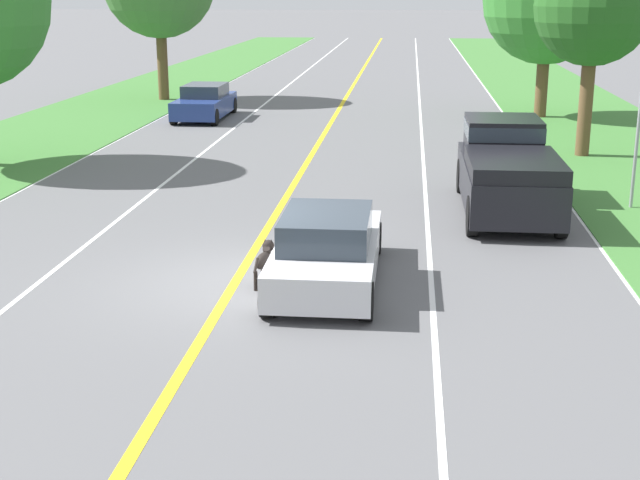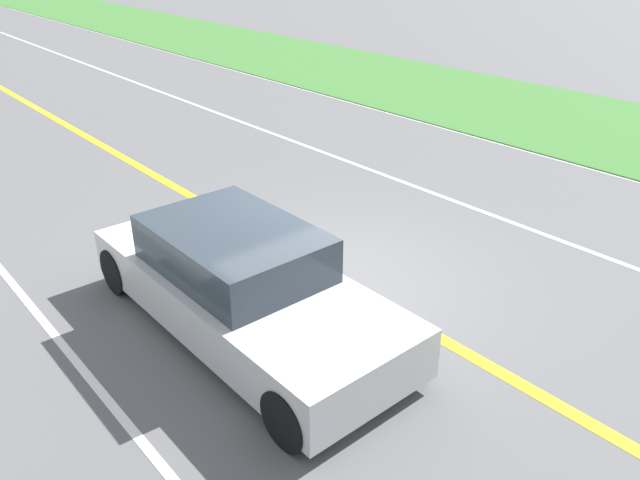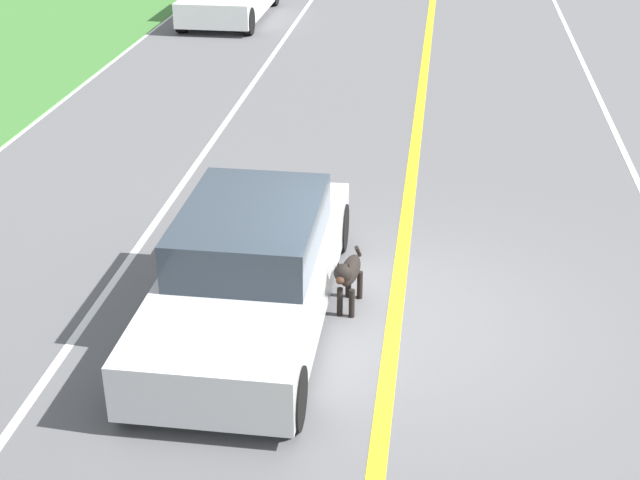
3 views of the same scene
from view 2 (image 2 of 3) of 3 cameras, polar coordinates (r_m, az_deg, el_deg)
ground_plane at (r=8.83m, az=1.20°, el=-3.43°), size 400.00×400.00×0.00m
centre_divider_line at (r=8.83m, az=1.20°, el=-3.41°), size 0.18×160.00×0.01m
lane_edge_line_left at (r=14.09m, az=23.08°, el=6.17°), size 0.14×160.00×0.01m
lane_dash_same_dir at (r=7.37m, az=-20.04°, el=-12.10°), size 0.10×160.00×0.01m
lane_dash_oncoming at (r=11.23m, az=14.66°, el=2.53°), size 0.10×160.00×0.01m
ego_car at (r=7.52m, az=-7.14°, el=-4.00°), size 1.80×4.53×1.32m
dog at (r=8.33m, az=-1.95°, el=-1.56°), size 0.30×1.11×0.78m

